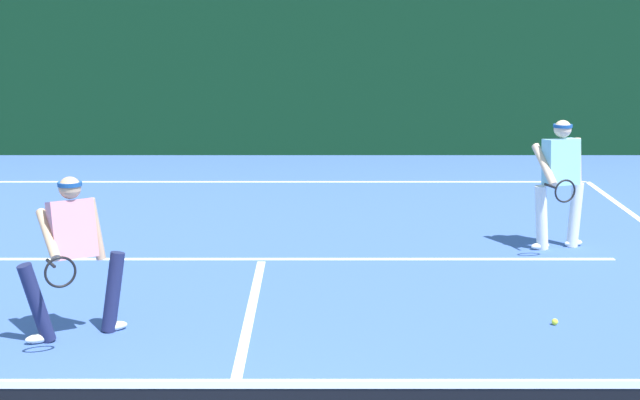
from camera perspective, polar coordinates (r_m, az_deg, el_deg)
name	(u,v)px	position (r m, az deg, el deg)	size (l,w,h in m)	color
court_line_baseline_far	(275,182)	(17.72, -2.55, 1.03)	(10.85, 0.10, 0.01)	white
court_line_service	(259,259)	(12.69, -3.49, -3.35)	(8.85, 0.10, 0.01)	white
court_line_centre	(239,353)	(9.53, -4.62, -8.58)	(0.10, 6.40, 0.01)	white
player_near	(69,251)	(9.94, -13.98, -2.79)	(0.99, 1.04, 1.59)	#1E234C
player_far	(557,178)	(13.37, 13.21, 1.22)	(0.75, 0.91, 1.69)	silver
tennis_ball	(551,322)	(10.51, 12.92, -6.70)	(0.07, 0.07, 0.07)	#D1E033
back_fence_windscreen	(280,74)	(20.43, -2.26, 7.14)	(19.60, 0.12, 3.30)	black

